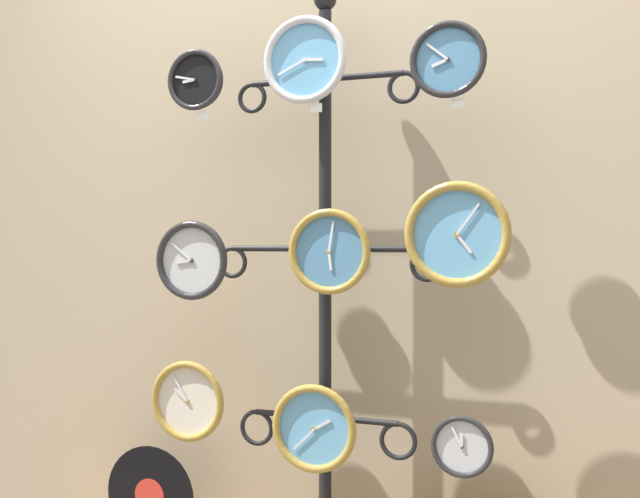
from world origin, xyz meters
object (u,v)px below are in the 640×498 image
(clock_middle_left, at_px, (192,260))
(clock_bottom_left, at_px, (188,401))
(clock_bottom_right, at_px, (462,446))
(clock_top_left, at_px, (196,80))
(clock_middle_center, at_px, (330,251))
(display_stand, at_px, (325,390))
(clock_top_right, at_px, (448,60))
(clock_top_center, at_px, (305,60))
(clock_middle_right, at_px, (457,234))
(vinyl_record, at_px, (150,495))
(clock_bottom_center, at_px, (315,428))

(clock_middle_left, xyz_separation_m, clock_bottom_left, (-0.02, 0.00, -0.48))
(clock_bottom_left, xyz_separation_m, clock_bottom_right, (0.92, 0.02, -0.07))
(clock_top_left, height_order, clock_middle_center, clock_top_left)
(display_stand, relative_size, clock_top_left, 9.58)
(clock_top_left, relative_size, clock_bottom_left, 0.74)
(clock_top_left, distance_m, clock_top_right, 0.84)
(clock_middle_left, bearing_deg, clock_bottom_right, 1.30)
(clock_top_center, xyz_separation_m, clock_middle_right, (0.49, -0.01, -0.56))
(display_stand, relative_size, clock_top_right, 8.40)
(display_stand, distance_m, clock_middle_right, 0.69)
(clock_top_right, height_order, clock_bottom_right, clock_top_right)
(clock_bottom_left, distance_m, vinyl_record, 0.39)
(clock_top_right, distance_m, clock_bottom_right, 1.16)
(clock_middle_left, xyz_separation_m, clock_middle_center, (0.49, 0.00, 0.03))
(clock_top_center, bearing_deg, clock_bottom_right, 1.00)
(clock_bottom_left, relative_size, vinyl_record, 0.80)
(clock_bottom_center, relative_size, clock_bottom_right, 1.50)
(clock_middle_center, relative_size, clock_bottom_left, 0.99)
(clock_bottom_center, bearing_deg, clock_top_center, 157.43)
(clock_top_right, distance_m, clock_middle_center, 0.69)
(display_stand, bearing_deg, clock_middle_right, -11.90)
(clock_top_left, relative_size, clock_middle_center, 0.75)
(display_stand, relative_size, clock_bottom_right, 10.35)
(clock_top_right, xyz_separation_m, clock_bottom_left, (-0.88, -0.02, -1.08))
(clock_top_left, height_order, clock_bottom_center, clock_top_left)
(clock_top_right, relative_size, vinyl_record, 0.67)
(clock_middle_right, height_order, clock_bottom_center, clock_middle_right)
(clock_middle_center, distance_m, clock_middle_right, 0.40)
(clock_middle_left, bearing_deg, clock_bottom_center, -0.65)
(clock_top_right, height_order, clock_middle_center, clock_top_right)
(clock_bottom_center, bearing_deg, clock_bottom_left, 179.22)
(clock_top_center, height_order, clock_middle_left, clock_top_center)
(display_stand, distance_m, clock_top_center, 1.07)
(clock_top_center, xyz_separation_m, clock_top_right, (0.46, 0.01, -0.03))
(clock_bottom_left, height_order, vinyl_record, clock_bottom_left)
(clock_middle_right, bearing_deg, vinyl_record, 178.51)
(clock_top_left, relative_size, clock_middle_left, 0.76)
(clock_top_center, distance_m, clock_top_right, 0.46)
(clock_top_right, xyz_separation_m, vinyl_record, (-1.05, 0.01, -1.44))
(clock_top_center, relative_size, vinyl_record, 0.82)
(clock_bottom_right, bearing_deg, display_stand, 170.46)
(clock_middle_right, distance_m, vinyl_record, 1.41)
(clock_top_right, height_order, clock_middle_right, clock_top_right)
(clock_top_left, distance_m, clock_bottom_right, 1.45)
(vinyl_record, bearing_deg, clock_top_center, -1.93)
(clock_top_center, bearing_deg, vinyl_record, 178.07)
(vinyl_record, bearing_deg, clock_top_left, -10.48)
(clock_top_right, xyz_separation_m, clock_bottom_center, (-0.41, -0.02, -1.14))
(clock_bottom_left, height_order, clock_bottom_right, clock_bottom_left)
(clock_top_left, height_order, clock_middle_left, clock_top_left)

